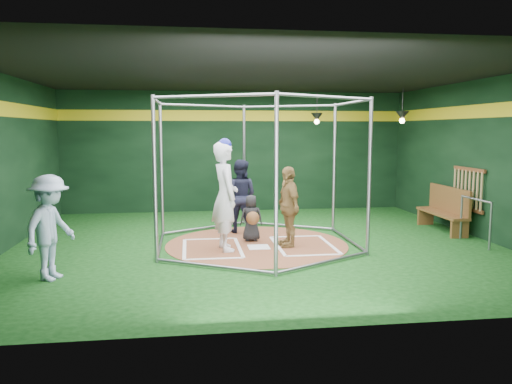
{
  "coord_description": "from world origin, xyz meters",
  "views": [
    {
      "loc": [
        -1.4,
        -10.14,
        2.39
      ],
      "look_at": [
        0.0,
        0.1,
        1.1
      ],
      "focal_mm": 35.0,
      "sensor_mm": 36.0,
      "label": 1
    }
  ],
  "objects": [
    {
      "name": "bat_rack",
      "position": [
        4.93,
        0.4,
        1.05
      ],
      "size": [
        0.07,
        1.25,
        0.98
      ],
      "color": "brown",
      "rests_on": "room_shell"
    },
    {
      "name": "umpire",
      "position": [
        -0.22,
        1.28,
        0.86
      ],
      "size": [
        1.0,
        0.89,
        1.7
      ],
      "primitive_type": "imported",
      "rotation": [
        0.0,
        0.0,
        2.78
      ],
      "color": "black",
      "rests_on": "clay_disc"
    },
    {
      "name": "visitor_leopard",
      "position": [
        0.62,
        -0.25,
        0.83
      ],
      "size": [
        0.55,
        1.01,
        1.64
      ],
      "primitive_type": "imported",
      "rotation": [
        0.0,
        0.0,
        -1.42
      ],
      "color": "tan",
      "rests_on": "clay_disc"
    },
    {
      "name": "home_plate",
      "position": [
        0.0,
        -0.3,
        0.02
      ],
      "size": [
        0.43,
        0.43,
        0.01
      ],
      "primitive_type": "cube",
      "color": "white",
      "rests_on": "clay_disc"
    },
    {
      "name": "clay_disc",
      "position": [
        0.0,
        0.0,
        0.01
      ],
      "size": [
        3.8,
        3.8,
        0.01
      ],
      "primitive_type": "cylinder",
      "color": "brown",
      "rests_on": "ground"
    },
    {
      "name": "batter_figure",
      "position": [
        -0.68,
        -0.4,
        1.11
      ],
      "size": [
        0.65,
        0.87,
        2.22
      ],
      "color": "silver",
      "rests_on": "clay_disc"
    },
    {
      "name": "batting_cage",
      "position": [
        -0.0,
        -0.0,
        1.5
      ],
      "size": [
        4.05,
        4.67,
        3.0
      ],
      "color": "gray",
      "rests_on": "ground"
    },
    {
      "name": "batter_box_left",
      "position": [
        -0.95,
        -0.25,
        0.02
      ],
      "size": [
        1.17,
        1.77,
        0.01
      ],
      "color": "white",
      "rests_on": "clay_disc"
    },
    {
      "name": "steel_railing",
      "position": [
        4.55,
        -0.57,
        0.65
      ],
      "size": [
        0.05,
        1.13,
        0.97
      ],
      "color": "gray",
      "rests_on": "ground"
    },
    {
      "name": "bystander_blue",
      "position": [
        -3.59,
        -1.97,
        0.85
      ],
      "size": [
        0.99,
        1.25,
        1.69
      ],
      "primitive_type": "imported",
      "rotation": [
        0.0,
        0.0,
        1.19
      ],
      "color": "#A2B9D7",
      "rests_on": "ground"
    },
    {
      "name": "dugout_bench",
      "position": [
        4.63,
        0.82,
        0.54
      ],
      "size": [
        0.42,
        1.81,
        1.06
      ],
      "color": "brown",
      "rests_on": "ground"
    },
    {
      "name": "room_shell",
      "position": [
        0.0,
        0.01,
        1.75
      ],
      "size": [
        10.1,
        9.1,
        3.53
      ],
      "color": "#0B340C",
      "rests_on": "ground"
    },
    {
      "name": "pendant_lamp_near",
      "position": [
        2.2,
        3.6,
        2.74
      ],
      "size": [
        0.34,
        0.34,
        0.9
      ],
      "color": "black",
      "rests_on": "room_shell"
    },
    {
      "name": "pendant_lamp_far",
      "position": [
        4.0,
        2.0,
        2.74
      ],
      "size": [
        0.34,
        0.34,
        0.9
      ],
      "color": "black",
      "rests_on": "room_shell"
    },
    {
      "name": "catcher_figure",
      "position": [
        -0.07,
        0.3,
        0.52
      ],
      "size": [
        0.51,
        0.56,
        1.0
      ],
      "color": "black",
      "rests_on": "clay_disc"
    },
    {
      "name": "batter_box_right",
      "position": [
        0.95,
        -0.25,
        0.02
      ],
      "size": [
        1.17,
        1.77,
        0.01
      ],
      "color": "white",
      "rests_on": "clay_disc"
    }
  ]
}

